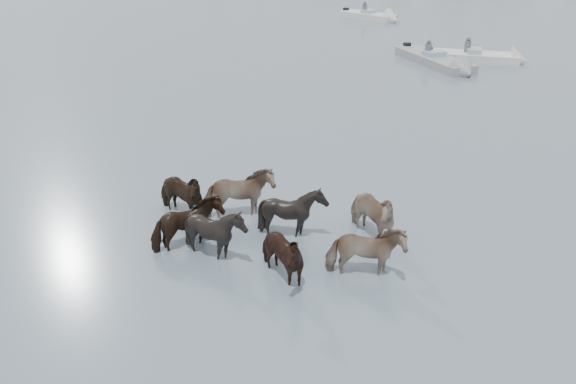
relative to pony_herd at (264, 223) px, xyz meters
The scene contains 5 objects.
ground 2.49m from the pony_herd, 44.27° to the right, with size 400.00×400.00×0.00m, color #4D5E6E.
pony_herd is the anchor object (origin of this frame).
motorboat_a 23.30m from the pony_herd, 95.91° to the left, with size 5.55×3.45×1.92m.
motorboat_b 20.83m from the pony_herd, 100.85° to the left, with size 6.06×4.66×1.92m.
motorboat_f 34.81m from the pony_herd, 114.06° to the left, with size 5.22×2.17×1.92m.
Camera 1 is at (6.56, -8.51, 7.75)m, focal length 36.79 mm.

